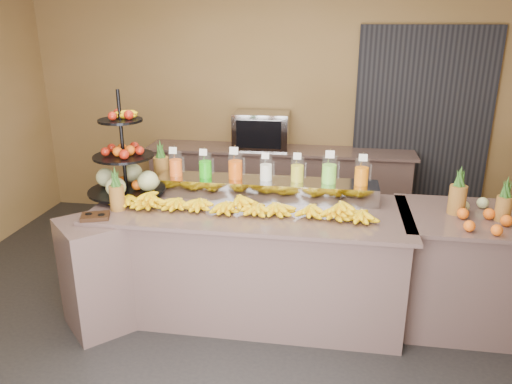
% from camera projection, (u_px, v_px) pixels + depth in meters
% --- Properties ---
extents(ground, '(6.00, 6.00, 0.00)m').
position_uv_depth(ground, '(245.00, 329.00, 4.00)').
color(ground, black).
rests_on(ground, ground).
extents(room_envelope, '(6.04, 5.02, 2.82)m').
position_uv_depth(room_envelope, '(283.00, 81.00, 4.09)').
color(room_envelope, brown).
rests_on(room_envelope, ground).
extents(buffet_counter, '(2.75, 1.25, 0.93)m').
position_uv_depth(buffet_counter, '(237.00, 261.00, 4.10)').
color(buffet_counter, gray).
rests_on(buffet_counter, ground).
extents(right_counter, '(1.08, 0.88, 0.93)m').
position_uv_depth(right_counter, '(464.00, 270.00, 3.96)').
color(right_counter, gray).
rests_on(right_counter, ground).
extents(back_ledge, '(3.10, 0.55, 0.93)m').
position_uv_depth(back_ledge, '(278.00, 186.00, 5.94)').
color(back_ledge, gray).
rests_on(back_ledge, ground).
extents(pitcher_tray, '(1.85, 0.30, 0.15)m').
position_uv_depth(pitcher_tray, '(266.00, 188.00, 4.20)').
color(pitcher_tray, gray).
rests_on(pitcher_tray, buffet_counter).
extents(juice_pitcher_orange_a, '(0.11, 0.12, 0.27)m').
position_uv_depth(juice_pitcher_orange_a, '(176.00, 165.00, 4.26)').
color(juice_pitcher_orange_a, silver).
rests_on(juice_pitcher_orange_a, pitcher_tray).
extents(juice_pitcher_green, '(0.11, 0.11, 0.27)m').
position_uv_depth(juice_pitcher_green, '(205.00, 167.00, 4.22)').
color(juice_pitcher_green, silver).
rests_on(juice_pitcher_green, pitcher_tray).
extents(juice_pitcher_orange_b, '(0.12, 0.13, 0.30)m').
position_uv_depth(juice_pitcher_orange_b, '(235.00, 167.00, 4.18)').
color(juice_pitcher_orange_b, silver).
rests_on(juice_pitcher_orange_b, pitcher_tray).
extents(juice_pitcher_milk, '(0.11, 0.11, 0.26)m').
position_uv_depth(juice_pitcher_milk, '(266.00, 170.00, 4.14)').
color(juice_pitcher_milk, silver).
rests_on(juice_pitcher_milk, pitcher_tray).
extents(juice_pitcher_lemon, '(0.11, 0.11, 0.27)m').
position_uv_depth(juice_pitcher_lemon, '(297.00, 171.00, 4.10)').
color(juice_pitcher_lemon, silver).
rests_on(juice_pitcher_lemon, pitcher_tray).
extents(juice_pitcher_lime, '(0.12, 0.13, 0.30)m').
position_uv_depth(juice_pitcher_lime, '(329.00, 171.00, 4.06)').
color(juice_pitcher_lime, silver).
rests_on(juice_pitcher_lime, pitcher_tray).
extents(juice_pitcher_orange_c, '(0.12, 0.12, 0.28)m').
position_uv_depth(juice_pitcher_orange_c, '(362.00, 173.00, 4.03)').
color(juice_pitcher_orange_c, silver).
rests_on(juice_pitcher_orange_c, pitcher_tray).
extents(banana_heap, '(2.13, 0.19, 0.18)m').
position_uv_depth(banana_heap, '(241.00, 203.00, 3.88)').
color(banana_heap, '#ECB80B').
rests_on(banana_heap, buffet_counter).
extents(fruit_stand, '(0.65, 0.65, 0.90)m').
position_uv_depth(fruit_stand, '(130.00, 170.00, 4.16)').
color(fruit_stand, black).
rests_on(fruit_stand, buffet_counter).
extents(condiment_caddy, '(0.24, 0.21, 0.03)m').
position_uv_depth(condiment_caddy, '(95.00, 216.00, 3.76)').
color(condiment_caddy, black).
rests_on(condiment_caddy, buffet_counter).
extents(pineapple_left_a, '(0.12, 0.12, 0.36)m').
position_uv_depth(pineapple_left_a, '(117.00, 194.00, 3.90)').
color(pineapple_left_a, brown).
rests_on(pineapple_left_a, buffet_counter).
extents(pineapple_left_b, '(0.14, 0.14, 0.41)m').
position_uv_depth(pineapple_left_b, '(161.00, 168.00, 4.49)').
color(pineapple_left_b, brown).
rests_on(pineapple_left_b, buffet_counter).
extents(right_fruit_pile, '(0.43, 0.41, 0.22)m').
position_uv_depth(right_fruit_pile, '(480.00, 212.00, 3.68)').
color(right_fruit_pile, brown).
rests_on(right_fruit_pile, right_counter).
extents(oven_warmer, '(0.64, 0.45, 0.42)m').
position_uv_depth(oven_warmer, '(262.00, 130.00, 5.75)').
color(oven_warmer, gray).
rests_on(oven_warmer, back_ledge).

